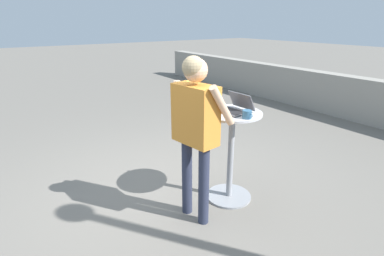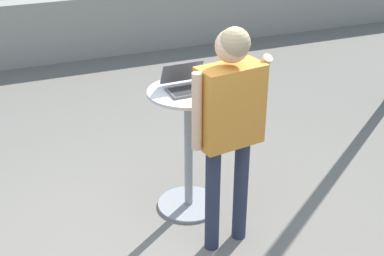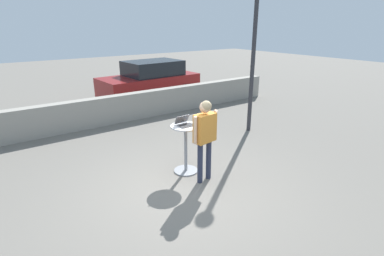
# 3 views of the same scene
# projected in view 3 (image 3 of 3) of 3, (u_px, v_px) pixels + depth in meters

# --- Properties ---
(ground_plane) EXTENTS (50.00, 50.00, 0.00)m
(ground_plane) POSITION_uv_depth(u_px,v_px,m) (182.00, 190.00, 5.91)
(ground_plane) COLOR slate
(pavement_kerb) EXTENTS (14.52, 0.35, 0.90)m
(pavement_kerb) POSITION_uv_depth(u_px,v_px,m) (97.00, 112.00, 9.47)
(pavement_kerb) COLOR gray
(pavement_kerb) RESTS_ON ground_plane
(cafe_table) EXTENTS (0.64, 0.64, 1.07)m
(cafe_table) POSITION_uv_depth(u_px,v_px,m) (186.00, 146.00, 6.46)
(cafe_table) COLOR gray
(cafe_table) RESTS_ON ground_plane
(laptop) EXTENTS (0.35, 0.32, 0.20)m
(laptop) POSITION_uv_depth(u_px,v_px,m) (185.00, 123.00, 6.32)
(laptop) COLOR #515156
(laptop) RESTS_ON cafe_table
(coffee_mug) EXTENTS (0.13, 0.10, 0.08)m
(coffee_mug) POSITION_uv_depth(u_px,v_px,m) (196.00, 122.00, 6.41)
(coffee_mug) COLOR #336084
(coffee_mug) RESTS_ON cafe_table
(standing_person) EXTENTS (0.60, 0.43, 1.72)m
(standing_person) POSITION_uv_depth(u_px,v_px,m) (205.00, 131.00, 5.92)
(standing_person) COLOR #282D42
(standing_person) RESTS_ON ground_plane
(parked_car_near_street) EXTENTS (4.17, 2.13, 1.64)m
(parked_car_near_street) POSITION_uv_depth(u_px,v_px,m) (150.00, 81.00, 12.54)
(parked_car_near_street) COLOR maroon
(parked_car_near_street) RESTS_ON ground_plane
(street_lamp) EXTENTS (0.32, 0.32, 4.36)m
(street_lamp) POSITION_uv_depth(u_px,v_px,m) (255.00, 35.00, 8.29)
(street_lamp) COLOR #2D2D33
(street_lamp) RESTS_ON ground_plane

